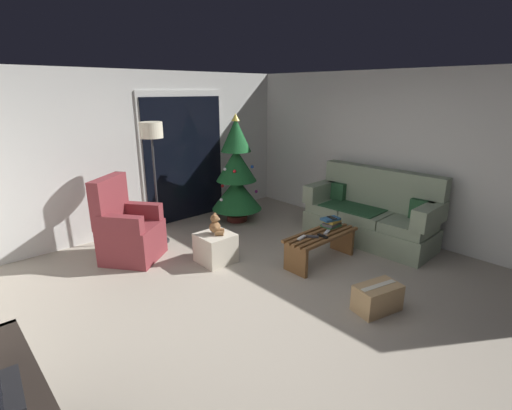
% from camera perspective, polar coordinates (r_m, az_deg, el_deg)
% --- Properties ---
extents(ground_plane, '(7.00, 7.00, 0.00)m').
position_cam_1_polar(ground_plane, '(4.22, 2.46, -14.33)').
color(ground_plane, '#9E9384').
extents(wall_back, '(5.72, 0.12, 2.50)m').
position_cam_1_polar(wall_back, '(6.23, -17.78, 7.57)').
color(wall_back, silver).
rests_on(wall_back, ground).
extents(wall_right, '(0.12, 6.00, 2.50)m').
position_cam_1_polar(wall_right, '(6.05, 22.40, 6.84)').
color(wall_right, silver).
rests_on(wall_right, ground).
extents(patio_door_frame, '(1.60, 0.02, 2.20)m').
position_cam_1_polar(patio_door_frame, '(6.57, -10.90, 7.22)').
color(patio_door_frame, silver).
rests_on(patio_door_frame, ground).
extents(patio_door_glass, '(1.50, 0.02, 2.10)m').
position_cam_1_polar(patio_door_glass, '(6.56, -10.79, 6.78)').
color(patio_door_glass, black).
rests_on(patio_door_glass, ground).
extents(couch, '(0.84, 1.96, 1.08)m').
position_cam_1_polar(couch, '(5.88, 17.18, -1.46)').
color(couch, gray).
rests_on(couch, ground).
extents(coffee_table, '(1.10, 0.40, 0.41)m').
position_cam_1_polar(coffee_table, '(5.02, 9.87, -5.76)').
color(coffee_table, brown).
rests_on(coffee_table, ground).
extents(remote_silver, '(0.16, 0.10, 0.02)m').
position_cam_1_polar(remote_silver, '(5.00, 10.78, -4.11)').
color(remote_silver, '#ADADB2').
rests_on(remote_silver, coffee_table).
extents(remote_black, '(0.06, 0.16, 0.02)m').
position_cam_1_polar(remote_black, '(4.86, 10.16, -4.71)').
color(remote_black, black).
rests_on(remote_black, coffee_table).
extents(remote_graphite, '(0.13, 0.15, 0.02)m').
position_cam_1_polar(remote_graphite, '(4.82, 8.62, -4.80)').
color(remote_graphite, '#333338').
rests_on(remote_graphite, coffee_table).
extents(remote_white, '(0.16, 0.07, 0.02)m').
position_cam_1_polar(remote_white, '(4.77, 6.99, -4.98)').
color(remote_white, silver).
rests_on(remote_white, coffee_table).
extents(book_stack, '(0.29, 0.20, 0.13)m').
position_cam_1_polar(book_stack, '(5.22, 11.44, -2.62)').
color(book_stack, '#337042').
rests_on(book_stack, coffee_table).
extents(cell_phone, '(0.11, 0.16, 0.01)m').
position_cam_1_polar(cell_phone, '(5.18, 11.55, -1.91)').
color(cell_phone, black).
rests_on(cell_phone, book_stack).
extents(christmas_tree, '(0.87, 0.87, 1.84)m').
position_cam_1_polar(christmas_tree, '(6.37, -3.01, 4.62)').
color(christmas_tree, '#4C1E19').
rests_on(christmas_tree, ground).
extents(armchair, '(0.96, 0.96, 1.13)m').
position_cam_1_polar(armchair, '(5.29, -19.02, -3.75)').
color(armchair, maroon).
rests_on(armchair, ground).
extents(floor_lamp, '(0.32, 0.32, 1.78)m').
position_cam_1_polar(floor_lamp, '(5.48, -15.62, 9.24)').
color(floor_lamp, '#2D2D30').
rests_on(floor_lamp, ground).
extents(ottoman, '(0.44, 0.44, 0.39)m').
position_cam_1_polar(ottoman, '(5.02, -6.20, -6.53)').
color(ottoman, beige).
rests_on(ottoman, ground).
extents(teddy_bear_chestnut, '(0.22, 0.21, 0.29)m').
position_cam_1_polar(teddy_bear_chestnut, '(4.90, -6.19, -3.14)').
color(teddy_bear_chestnut, brown).
rests_on(teddy_bear_chestnut, ottoman).
extents(cardboard_box_taped_mid_floor, '(0.53, 0.39, 0.29)m').
position_cam_1_polar(cardboard_box_taped_mid_floor, '(4.18, 18.06, -13.34)').
color(cardboard_box_taped_mid_floor, tan).
rests_on(cardboard_box_taped_mid_floor, ground).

